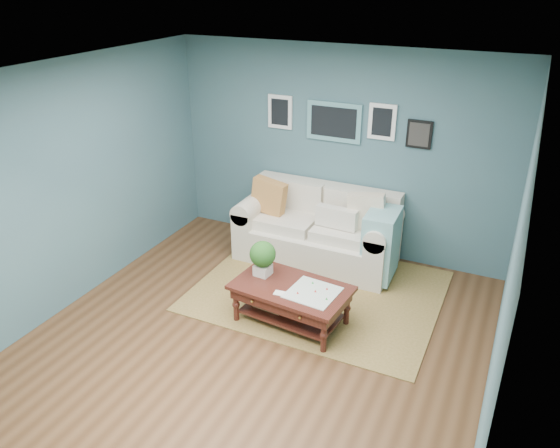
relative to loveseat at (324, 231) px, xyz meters
The scene contains 4 objects.
room_shell 2.18m from the loveseat, 90.44° to the right, with size 5.00×5.02×2.70m.
area_rug 0.88m from the loveseat, 73.35° to the right, with size 2.81×2.24×0.01m, color brown.
loveseat is the anchor object (origin of this frame).
coffee_table 1.45m from the loveseat, 85.28° to the right, with size 1.29×0.83×0.86m.
Camera 1 is at (2.19, -3.95, 3.53)m, focal length 35.00 mm.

